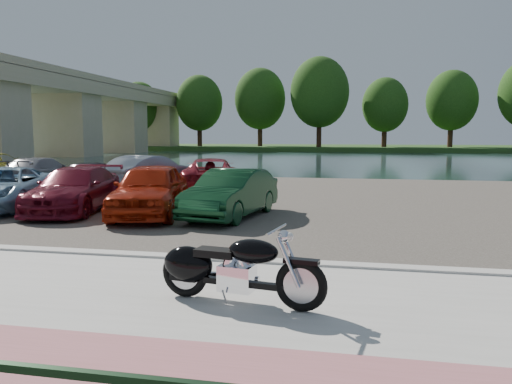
% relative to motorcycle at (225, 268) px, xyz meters
% --- Properties ---
extents(ground, '(200.00, 200.00, 0.00)m').
position_rel_motorcycle_xyz_m(ground, '(-0.58, 0.17, -0.56)').
color(ground, '#595447').
rests_on(ground, ground).
extents(promenade, '(60.00, 6.00, 0.10)m').
position_rel_motorcycle_xyz_m(promenade, '(-0.58, -0.83, -0.51)').
color(promenade, '#B3B1A9').
rests_on(promenade, ground).
extents(pink_path, '(60.00, 2.00, 0.01)m').
position_rel_motorcycle_xyz_m(pink_path, '(-0.58, -2.33, -0.46)').
color(pink_path, '#A95F62').
rests_on(pink_path, promenade).
extents(kerb, '(60.00, 0.30, 0.14)m').
position_rel_motorcycle_xyz_m(kerb, '(-0.58, 2.17, -0.49)').
color(kerb, '#B3B1A9').
rests_on(kerb, ground).
extents(parking_lot, '(60.00, 18.00, 0.04)m').
position_rel_motorcycle_xyz_m(parking_lot, '(-0.58, 11.17, -0.54)').
color(parking_lot, '#413C34').
rests_on(parking_lot, ground).
extents(river, '(120.00, 40.00, 0.00)m').
position_rel_motorcycle_xyz_m(river, '(-0.58, 40.17, -0.56)').
color(river, '#1A2F2C').
rests_on(river, ground).
extents(far_bank, '(120.00, 24.00, 0.60)m').
position_rel_motorcycle_xyz_m(far_bank, '(-0.58, 72.17, -0.26)').
color(far_bank, '#234719').
rests_on(far_bank, ground).
extents(bridge, '(7.00, 56.00, 8.55)m').
position_rel_motorcycle_xyz_m(bridge, '(-28.58, 41.20, 4.96)').
color(bridge, tan).
rests_on(bridge, ground).
extents(far_trees, '(70.25, 10.68, 12.52)m').
position_rel_motorcycle_xyz_m(far_trees, '(3.78, 65.96, 6.93)').
color(far_trees, '#321C12').
rests_on(far_trees, far_bank).
extents(motorcycle, '(2.32, 0.80, 1.05)m').
position_rel_motorcycle_xyz_m(motorcycle, '(0.00, 0.00, 0.00)').
color(motorcycle, black).
rests_on(motorcycle, promenade).
extents(car_2, '(3.39, 5.04, 1.28)m').
position_rel_motorcycle_xyz_m(car_2, '(-8.95, 7.13, 0.12)').
color(car_2, '#80A2BA').
rests_on(car_2, parking_lot).
extents(car_3, '(2.57, 4.79, 1.32)m').
position_rel_motorcycle_xyz_m(car_3, '(-6.52, 7.14, 0.14)').
color(car_3, maroon).
rests_on(car_3, parking_lot).
extents(car_4, '(2.58, 4.63, 1.49)m').
position_rel_motorcycle_xyz_m(car_4, '(-4.00, 6.83, 0.22)').
color(car_4, '#A3210A').
rests_on(car_4, parking_lot).
extents(car_5, '(2.02, 4.20, 1.33)m').
position_rel_motorcycle_xyz_m(car_5, '(-1.70, 7.03, 0.14)').
color(car_5, '#0F391D').
rests_on(car_5, parking_lot).
extents(car_7, '(2.42, 4.77, 1.33)m').
position_rel_motorcycle_xyz_m(car_7, '(-11.69, 12.92, 0.14)').
color(car_7, gray).
rests_on(car_7, parking_lot).
extents(car_8, '(2.37, 3.84, 1.22)m').
position_rel_motorcycle_xyz_m(car_8, '(-9.14, 12.94, 0.09)').
color(car_8, black).
rests_on(car_8, parking_lot).
extents(car_9, '(2.81, 4.64, 1.45)m').
position_rel_motorcycle_xyz_m(car_9, '(-6.61, 12.83, 0.20)').
color(car_9, slate).
rests_on(car_9, parking_lot).
extents(car_10, '(3.50, 5.31, 1.35)m').
position_rel_motorcycle_xyz_m(car_10, '(-4.02, 12.82, 0.16)').
color(car_10, maroon).
rests_on(car_10, parking_lot).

